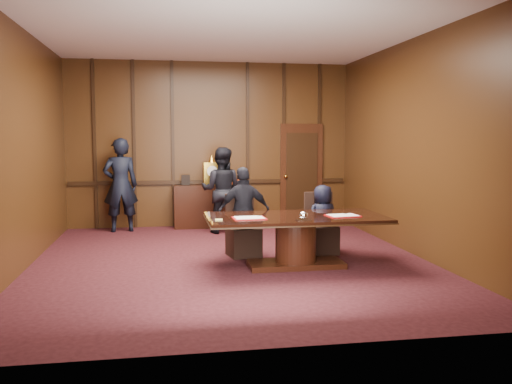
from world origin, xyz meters
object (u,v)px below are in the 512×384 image
conference_table (296,233)px  signatory_left (244,212)px  sideboard (212,204)px  witness_left (120,185)px  witness_right (221,190)px  signatory_right (323,219)px

conference_table → signatory_left: 1.05m
sideboard → conference_table: sideboard is taller
witness_left → witness_right: size_ratio=1.11×
witness_right → signatory_left: bearing=110.3°
conference_table → signatory_left: size_ratio=1.82×
sideboard → witness_right: (0.12, -0.73, 0.37)m
sideboard → conference_table: bearing=-76.6°
conference_table → signatory_right: bearing=50.9°
signatory_left → witness_right: witness_right is taller
conference_table → signatory_right: 1.03m
witness_right → witness_left: bearing=3.2°
signatory_left → witness_left: 3.46m
signatory_left → witness_right: (-0.12, 2.23, 0.13)m
signatory_left → witness_left: size_ratio=0.76×
signatory_left → signatory_right: (1.30, 0.00, -0.15)m
signatory_left → signatory_right: bearing=176.6°
conference_table → witness_left: (-2.77, 3.53, 0.44)m
signatory_left → witness_left: bearing=-55.6°
conference_table → witness_left: size_ratio=1.39×
conference_table → sideboard: bearing=103.4°
sideboard → witness_left: bearing=-172.9°
sideboard → witness_left: size_ratio=0.85×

